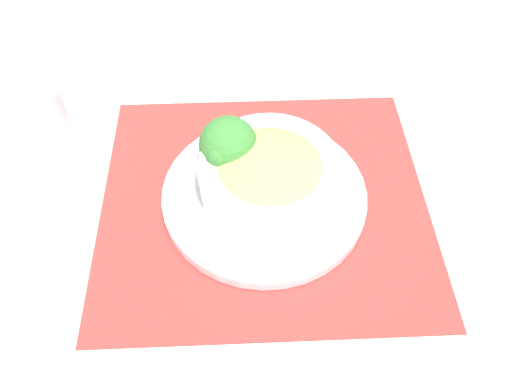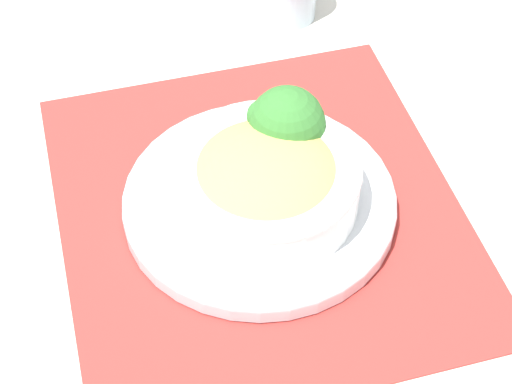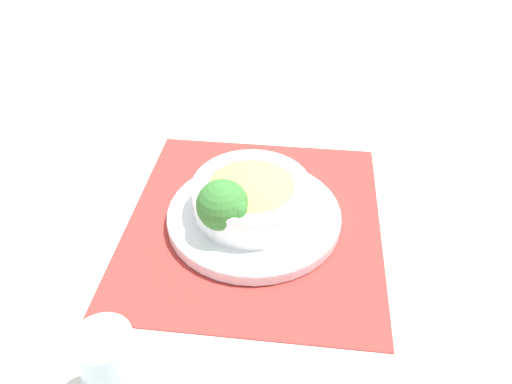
{
  "view_description": "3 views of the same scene",
  "coord_description": "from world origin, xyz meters",
  "views": [
    {
      "loc": [
        -0.42,
        -0.0,
        0.56
      ],
      "look_at": [
        -0.02,
        0.01,
        0.04
      ],
      "focal_mm": 35.0,
      "sensor_mm": 36.0,
      "label": 1
    },
    {
      "loc": [
        -0.12,
        -0.56,
        0.68
      ],
      "look_at": [
        -0.01,
        -0.01,
        0.04
      ],
      "focal_mm": 60.0,
      "sensor_mm": 36.0,
      "label": 2
    },
    {
      "loc": [
        -0.11,
        0.59,
        0.55
      ],
      "look_at": [
        -0.0,
        -0.01,
        0.05
      ],
      "focal_mm": 35.0,
      "sensor_mm": 36.0,
      "label": 3
    }
  ],
  "objects": [
    {
      "name": "carrot_slice_near",
      "position": [
        -0.03,
        0.05,
        0.02
      ],
      "size": [
        0.04,
        0.04,
        0.01
      ],
      "color": "orange",
      "rests_on": "plate"
    },
    {
      "name": "water_glass",
      "position": [
        0.1,
        0.32,
        0.05
      ],
      "size": [
        0.07,
        0.07,
        0.1
      ],
      "color": "silver",
      "rests_on": "ground_plane"
    },
    {
      "name": "carrot_slice_middle",
      "position": [
        -0.04,
        0.04,
        0.02
      ],
      "size": [
        0.04,
        0.04,
        0.01
      ],
      "color": "orange",
      "rests_on": "plate"
    },
    {
      "name": "bowl",
      "position": [
        0.01,
        -0.01,
        0.05
      ],
      "size": [
        0.19,
        0.19,
        0.07
      ],
      "color": "white",
      "rests_on": "plate"
    },
    {
      "name": "placemat",
      "position": [
        0.0,
        0.0,
        0.0
      ],
      "size": [
        0.44,
        0.48,
        0.0
      ],
      "color": "#B2332D",
      "rests_on": "ground_plane"
    },
    {
      "name": "carrot_slice_far",
      "position": [
        -0.05,
        0.03,
        0.02
      ],
      "size": [
        0.04,
        0.04,
        0.01
      ],
      "color": "orange",
      "rests_on": "plate"
    },
    {
      "name": "broccoli_floret",
      "position": [
        0.04,
        0.05,
        0.07
      ],
      "size": [
        0.08,
        0.08,
        0.09
      ],
      "color": "#759E51",
      "rests_on": "plate"
    },
    {
      "name": "plate",
      "position": [
        0.0,
        0.0,
        0.02
      ],
      "size": [
        0.28,
        0.28,
        0.02
      ],
      "color": "silver",
      "rests_on": "placemat"
    },
    {
      "name": "ground_plane",
      "position": [
        0.0,
        0.0,
        0.0
      ],
      "size": [
        4.0,
        4.0,
        0.0
      ],
      "primitive_type": "plane",
      "color": "beige"
    }
  ]
}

